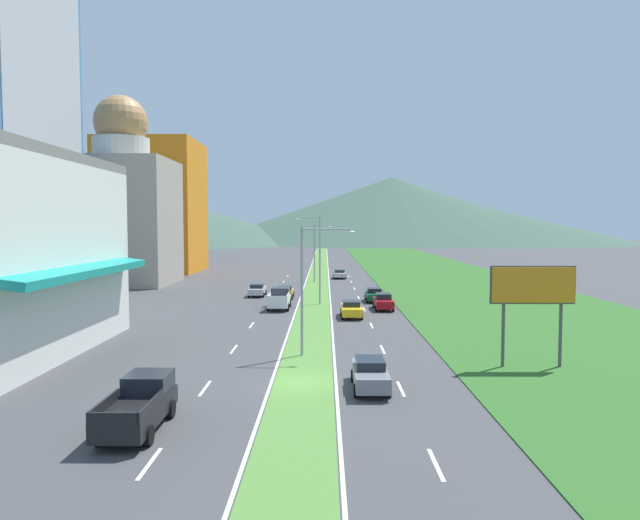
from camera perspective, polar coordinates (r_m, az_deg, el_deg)
The scene contains 41 objects.
ground_plane at distance 31.74m, azimuth -1.64°, elevation -12.07°, with size 600.00×600.00×0.00m, color #424244.
grass_median at distance 90.96m, azimuth -0.22°, elevation -1.89°, with size 3.20×240.00×0.06m, color #518438.
grass_verge_right at distance 93.01m, azimuth 12.58°, elevation -1.86°, with size 24.00×240.00×0.06m, color #2D6023.
lane_dash_left_1 at distance 22.65m, azimuth -16.46°, elevation -18.69°, with size 0.16×2.80×0.01m, color silver.
lane_dash_left_2 at distance 31.37m, azimuth -11.28°, elevation -12.31°, with size 0.16×2.80×0.01m, color silver.
lane_dash_left_3 at distance 40.43m, azimuth -8.51°, elevation -8.70°, with size 0.16×2.80×0.01m, color silver.
lane_dash_left_4 at distance 49.66m, azimuth -6.78°, elevation -6.41°, with size 0.16×2.80×0.01m, color silver.
lane_dash_left_5 at distance 58.97m, azimuth -5.61°, elevation -4.84°, with size 0.16×2.80×0.01m, color silver.
lane_dash_left_6 at distance 68.33m, azimuth -4.76°, elevation -3.70°, with size 0.16×2.80×0.01m, color silver.
lane_dash_left_7 at distance 77.72m, azimuth -4.12°, elevation -2.83°, with size 0.16×2.80×0.01m, color silver.
lane_dash_left_8 at distance 87.14m, azimuth -3.62°, elevation -2.15°, with size 0.16×2.80×0.01m, color silver.
lane_dash_left_9 at distance 96.56m, azimuth -3.21°, elevation -1.60°, with size 0.16×2.80×0.01m, color silver.
lane_dash_right_1 at distance 22.12m, azimuth 11.37°, elevation -19.17°, with size 0.16×2.80×0.01m, color silver.
lane_dash_right_2 at distance 30.99m, azimuth 7.98°, elevation -12.48°, with size 0.16×2.80×0.01m, color silver.
lane_dash_right_3 at distance 40.14m, azimuth 6.20°, elevation -8.78°, with size 0.16×2.80×0.01m, color silver.
lane_dash_right_4 at distance 49.42m, azimuth 5.11°, elevation -6.45°, with size 0.16×2.80×0.01m, color silver.
lane_dash_right_5 at distance 58.77m, azimuth 4.36°, elevation -4.86°, with size 0.16×2.80×0.01m, color silver.
lane_dash_right_6 at distance 68.16m, azimuth 3.83°, elevation -3.71°, with size 0.16×2.80×0.01m, color silver.
lane_dash_right_7 at distance 77.57m, azimuth 3.42°, elevation -2.84°, with size 0.16×2.80×0.01m, color silver.
lane_dash_right_8 at distance 87.00m, azimuth 3.10°, elevation -2.15°, with size 0.16×2.80×0.01m, color silver.
lane_dash_right_9 at distance 96.44m, azimuth 2.85°, elevation -1.60°, with size 0.16×2.80×0.01m, color silver.
edge_line_median_left at distance 91.00m, azimuth -1.33°, elevation -1.90°, with size 0.16×240.00×0.01m, color silver.
edge_line_median_right at distance 90.96m, azimuth 0.88°, elevation -1.91°, with size 0.16×240.00×0.01m, color silver.
domed_building at distance 87.75m, azimuth -18.92°, elevation 4.82°, with size 14.01×14.01×26.89m.
midrise_colored at distance 110.40m, azimuth -16.18°, elevation 5.07°, with size 16.75×16.75×23.77m, color orange.
hill_far_left at distance 302.30m, azimuth -21.03°, elevation 4.52°, with size 214.88×214.88×30.68m, color #3D5647.
hill_far_center at distance 312.27m, azimuth 7.14°, elevation 5.00°, with size 197.72×197.72×34.19m, color #3D5647.
hill_far_right at distance 301.73m, azimuth 13.67°, elevation 3.66°, with size 166.96×166.96×20.26m, color #3D5647.
street_lamp_near at distance 37.14m, azimuth -1.13°, elevation -2.05°, with size 3.51×0.40×8.39m.
street_lamp_mid at distance 61.47m, azimuth -0.28°, elevation 0.58°, with size 2.69×0.42×9.48m.
street_lamp_far at distance 85.96m, azimuth -0.36°, elevation 1.09°, with size 2.61×0.45×8.62m.
billboard_roadside at distance 36.44m, azimuth 20.28°, elevation -2.85°, with size 5.06×0.28×6.10m.
car_0 at distance 64.58m, azimuth 5.35°, elevation -3.44°, with size 1.91×4.14×1.50m.
car_1 at distance 58.70m, azimuth 6.26°, elevation -4.09°, with size 1.89×4.53×1.62m.
car_2 at distance 53.56m, azimuth 3.12°, elevation -4.85°, with size 1.97×4.50×1.50m.
car_3 at distance 30.64m, azimuth 4.97°, elevation -11.11°, with size 1.86×4.63×1.55m.
car_4 at distance 67.46m, azimuth -3.46°, elevation -3.15°, with size 1.94×4.14×1.46m.
car_5 at distance 92.31m, azimuth 1.94°, elevation -1.38°, with size 2.03×4.17×1.37m.
car_6 at distance 69.73m, azimuth -6.21°, elevation -2.94°, with size 1.91×4.49×1.48m.
pickup_truck_0 at distance 59.21m, azimuth -4.02°, elevation -3.84°, with size 2.18×5.40×2.00m.
pickup_truck_1 at distance 26.00m, azimuth -17.39°, elevation -13.49°, with size 2.18×5.40×2.00m.
Camera 1 is at (1.16, -30.56, 8.49)m, focal length 32.41 mm.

